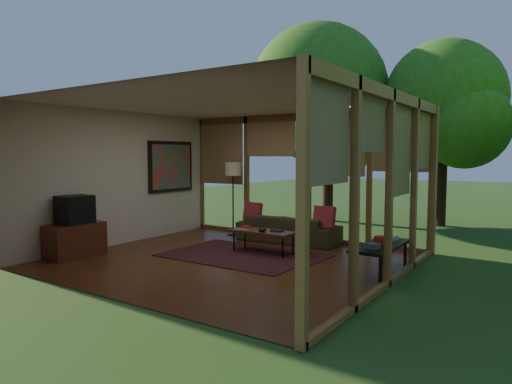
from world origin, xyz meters
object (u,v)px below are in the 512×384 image
Objects in this scene: sofa at (284,228)px; coffee_table at (263,232)px; media_cabinet at (75,240)px; floor_lamp at (233,173)px; side_console at (378,247)px; television at (75,210)px.

sofa is 1.21m from coffee_table.
coffee_table is (2.64, 2.11, 0.09)m from media_cabinet.
coffee_table is (1.63, -1.26, -1.01)m from floor_lamp.
sofa is at bearing -3.43° from floor_lamp.
floor_lamp reaches higher than coffee_table.
coffee_table is at bearing 175.02° from side_console.
side_console is (4.85, 1.91, -0.44)m from television.
floor_lamp is 2.30m from coffee_table.
side_console is (3.86, -1.46, -1.00)m from floor_lamp.
media_cabinet is at bearing -106.65° from floor_lamp.
floor_lamp is at bearing 159.33° from side_console.
floor_lamp is 4.25m from side_console.
sofa is 1.60× the size of coffee_table.
media_cabinet is 1.82× the size of television.
floor_lamp is (-1.38, 0.08, 1.13)m from sofa.
floor_lamp is (1.01, 3.37, 1.11)m from media_cabinet.
television is at bearing 0.00° from media_cabinet.
sofa is 1.92× the size of media_cabinet.
floor_lamp is at bearing 142.22° from coffee_table.
media_cabinet is at bearing 50.80° from sofa.
television is 5.23m from side_console.
side_console is at bearing 147.82° from sofa.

